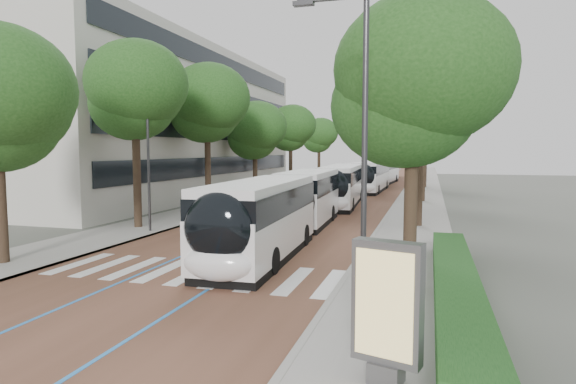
{
  "coord_description": "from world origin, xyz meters",
  "views": [
    {
      "loc": [
        8.3,
        -14.44,
        4.45
      ],
      "look_at": [
        1.64,
        8.05,
        2.4
      ],
      "focal_mm": 30.0,
      "sensor_mm": 36.0,
      "label": 1
    }
  ],
  "objects": [
    {
      "name": "bus_queued_2",
      "position": [
        2.28,
        49.98,
        1.62
      ],
      "size": [
        3.35,
        12.54,
        3.2
      ],
      "rotation": [
        0.0,
        0.0,
        -0.07
      ],
      "color": "white",
      "rests_on": "ground"
    },
    {
      "name": "bus_queued_0",
      "position": [
        1.53,
        23.39,
        1.62
      ],
      "size": [
        3.29,
        12.53,
        3.2
      ],
      "rotation": [
        0.0,
        0.0,
        0.06
      ],
      "color": "white",
      "rests_on": "ground"
    },
    {
      "name": "ad_panel",
      "position": [
        7.6,
        -5.65,
        1.53
      ],
      "size": [
        1.34,
        0.67,
        2.68
      ],
      "rotation": [
        0.0,
        0.0,
        -0.27
      ],
      "color": "#59595B",
      "rests_on": "sidewalk_right"
    },
    {
      "name": "bus_queued_3",
      "position": [
        1.94,
        62.7,
        1.62
      ],
      "size": [
        2.83,
        12.46,
        3.2
      ],
      "rotation": [
        0.0,
        0.0,
        0.03
      ],
      "color": "white",
      "rests_on": "ground"
    },
    {
      "name": "hedge",
      "position": [
        9.1,
        0.0,
        0.52
      ],
      "size": [
        1.2,
        14.0,
        0.8
      ],
      "primitive_type": "cube",
      "color": "#174418",
      "rests_on": "sidewalk_right"
    },
    {
      "name": "office_building",
      "position": [
        -19.47,
        28.0,
        7.0
      ],
      "size": [
        18.11,
        40.0,
        14.0
      ],
      "color": "beige",
      "rests_on": "ground"
    },
    {
      "name": "ground",
      "position": [
        0.0,
        0.0,
        0.0
      ],
      "size": [
        160.0,
        160.0,
        0.0
      ],
      "primitive_type": "plane",
      "color": "#51544C",
      "rests_on": "ground"
    },
    {
      "name": "kerb_right",
      "position": [
        5.6,
        40.0,
        0.06
      ],
      "size": [
        0.2,
        140.0,
        0.14
      ],
      "primitive_type": "cube",
      "color": "gray",
      "rests_on": "ground"
    },
    {
      "name": "lamp_post_left",
      "position": [
        -6.1,
        8.0,
        4.12
      ],
      "size": [
        0.14,
        0.14,
        8.0
      ],
      "primitive_type": "cylinder",
      "color": "#313134",
      "rests_on": "sidewalk_left"
    },
    {
      "name": "streetlight_far",
      "position": [
        6.62,
        22.0,
        4.82
      ],
      "size": [
        1.82,
        0.2,
        8.0
      ],
      "color": "#313134",
      "rests_on": "sidewalk_right"
    },
    {
      "name": "bus_queued_1",
      "position": [
        2.24,
        37.33,
        1.62
      ],
      "size": [
        2.8,
        12.45,
        3.2
      ],
      "rotation": [
        0.0,
        0.0,
        -0.02
      ],
      "color": "white",
      "rests_on": "ground"
    },
    {
      "name": "road",
      "position": [
        0.0,
        40.0,
        0.01
      ],
      "size": [
        11.0,
        140.0,
        0.02
      ],
      "primitive_type": "cube",
      "color": "brown",
      "rests_on": "ground"
    },
    {
      "name": "lane_line_right",
      "position": [
        1.6,
        40.0,
        0.02
      ],
      "size": [
        0.12,
        126.0,
        0.01
      ],
      "primitive_type": "cube",
      "color": "#297BCE",
      "rests_on": "road"
    },
    {
      "name": "kerb_left",
      "position": [
        -5.6,
        40.0,
        0.06
      ],
      "size": [
        0.2,
        140.0,
        0.14
      ],
      "primitive_type": "cube",
      "color": "gray",
      "rests_on": "ground"
    },
    {
      "name": "trees_right",
      "position": [
        7.7,
        22.8,
        6.29
      ],
      "size": [
        5.86,
        47.71,
        9.14
      ],
      "color": "black",
      "rests_on": "ground"
    },
    {
      "name": "trees_left",
      "position": [
        -7.5,
        23.24,
        6.75
      ],
      "size": [
        5.95,
        60.4,
        10.15
      ],
      "color": "black",
      "rests_on": "ground"
    },
    {
      "name": "lane_line_left",
      "position": [
        -1.6,
        40.0,
        0.02
      ],
      "size": [
        0.12,
        126.0,
        0.01
      ],
      "primitive_type": "cube",
      "color": "#297BCE",
      "rests_on": "road"
    },
    {
      "name": "sidewalk_right",
      "position": [
        7.5,
        40.0,
        0.06
      ],
      "size": [
        4.0,
        140.0,
        0.12
      ],
      "primitive_type": "cube",
      "color": "#9A9792",
      "rests_on": "ground"
    },
    {
      "name": "lead_bus",
      "position": [
        1.58,
        7.68,
        1.63
      ],
      "size": [
        3.27,
        18.48,
        3.2
      ],
      "rotation": [
        0.0,
        0.0,
        0.04
      ],
      "color": "black",
      "rests_on": "ground"
    },
    {
      "name": "streetlight_near",
      "position": [
        6.62,
        -3.0,
        4.82
      ],
      "size": [
        1.82,
        0.2,
        8.0
      ],
      "color": "#313134",
      "rests_on": "sidewalk_right"
    },
    {
      "name": "zebra_crossing",
      "position": [
        0.2,
        1.0,
        0.03
      ],
      "size": [
        10.55,
        3.6,
        0.01
      ],
      "color": "silver",
      "rests_on": "ground"
    },
    {
      "name": "sidewalk_left",
      "position": [
        -7.5,
        40.0,
        0.06
      ],
      "size": [
        4.0,
        140.0,
        0.12
      ],
      "primitive_type": "cube",
      "color": "#9A9792",
      "rests_on": "ground"
    }
  ]
}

